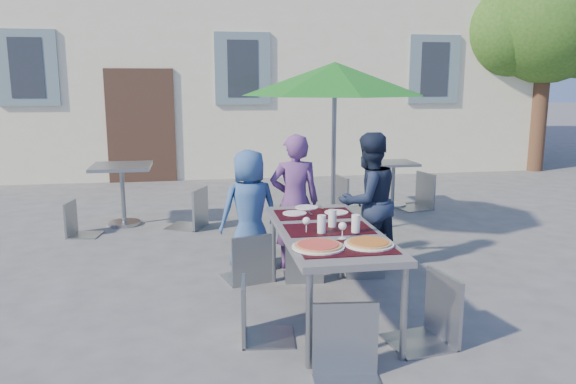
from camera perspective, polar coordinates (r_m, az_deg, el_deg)
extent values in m
plane|color=#4C4C4F|center=(4.40, 4.81, -15.19)|extent=(90.00, 90.00, 0.00)
cube|color=beige|center=(15.43, -6.10, 16.86)|extent=(13.00, 8.00, 7.00)
cube|color=#3D281D|center=(11.36, -14.70, 6.50)|extent=(1.30, 0.06, 2.20)
cube|color=slate|center=(11.68, -24.99, 11.36)|extent=(1.10, 0.06, 1.40)
cube|color=#262B33|center=(11.66, -25.02, 11.36)|extent=(0.60, 0.04, 1.10)
cube|color=slate|center=(11.33, -4.63, 12.38)|extent=(1.10, 0.06, 1.40)
cube|color=#262B33|center=(11.31, -4.62, 12.38)|extent=(0.60, 0.04, 1.10)
cube|color=slate|center=(12.35, 14.62, 11.96)|extent=(1.10, 0.06, 1.40)
cube|color=#262B33|center=(12.33, 14.66, 11.96)|extent=(0.60, 0.04, 1.10)
cylinder|color=#4F3221|center=(13.59, 24.16, 7.87)|extent=(0.36, 0.36, 2.80)
sphere|color=#234C14|center=(13.65, 24.81, 15.84)|extent=(2.80, 2.80, 2.80)
sphere|color=#234C14|center=(13.46, 21.05, 14.91)|extent=(2.00, 2.00, 2.00)
cube|color=#444449|center=(4.67, 4.13, -4.10)|extent=(0.80, 1.85, 0.05)
cylinder|color=gray|center=(3.93, 2.17, -12.91)|extent=(0.05, 0.05, 0.70)
cylinder|color=gray|center=(4.11, 11.70, -12.01)|extent=(0.05, 0.05, 0.70)
cylinder|color=gray|center=(5.53, -1.50, -5.68)|extent=(0.05, 0.05, 0.70)
cylinder|color=gray|center=(5.66, 5.35, -5.33)|extent=(0.05, 0.05, 0.70)
cube|color=black|center=(4.15, 5.94, -5.69)|extent=(0.70, 0.42, 0.01)
cube|color=black|center=(4.66, 4.13, -3.77)|extent=(0.70, 0.42, 0.01)
cube|color=black|center=(5.18, 2.70, -2.23)|extent=(0.70, 0.42, 0.01)
cylinder|color=white|center=(4.13, 3.08, -5.59)|extent=(0.39, 0.39, 0.01)
cylinder|color=#B0834F|center=(4.13, 3.08, -5.43)|extent=(0.35, 0.35, 0.01)
cylinder|color=#A51A10|center=(4.13, 3.08, -5.32)|extent=(0.31, 0.31, 0.01)
cylinder|color=white|center=(4.24, 8.22, -5.27)|extent=(0.37, 0.37, 0.01)
cylinder|color=#B0834F|center=(4.23, 8.23, -5.11)|extent=(0.33, 0.33, 0.01)
cylinder|color=#982C0A|center=(4.23, 8.23, -5.01)|extent=(0.29, 0.29, 0.01)
cylinder|color=silver|center=(4.52, 3.43, -3.31)|extent=(0.07, 0.07, 0.15)
cylinder|color=silver|center=(4.72, 4.53, -2.70)|extent=(0.07, 0.07, 0.15)
cylinder|color=silver|center=(4.56, 6.89, -3.23)|extent=(0.07, 0.07, 0.15)
cylinder|color=silver|center=(4.55, 1.87, -4.15)|extent=(0.06, 0.06, 0.00)
cylinder|color=silver|center=(4.54, 1.88, -3.69)|extent=(0.01, 0.01, 0.08)
sphere|color=silver|center=(4.52, 1.88, -2.96)|extent=(0.06, 0.06, 0.06)
cylinder|color=silver|center=(4.41, 5.53, -4.69)|extent=(0.06, 0.06, 0.00)
cylinder|color=silver|center=(4.40, 5.54, -4.21)|extent=(0.01, 0.01, 0.08)
sphere|color=silver|center=(4.38, 5.56, -3.46)|extent=(0.06, 0.06, 0.06)
cylinder|color=white|center=(5.17, 0.68, -2.16)|extent=(0.22, 0.22, 0.01)
cube|color=#9C9FA3|center=(5.20, 2.20, -2.12)|extent=(0.02, 0.18, 0.00)
cylinder|color=white|center=(5.22, 4.94, -2.07)|extent=(0.22, 0.22, 0.01)
cube|color=#9C9FA3|center=(5.26, 6.42, -2.02)|extent=(0.02, 0.18, 0.00)
cylinder|color=white|center=(5.41, 1.90, -1.56)|extent=(0.22, 0.22, 0.01)
cube|color=#9C9FA3|center=(5.44, 3.35, -1.53)|extent=(0.02, 0.18, 0.00)
imported|color=#33568E|center=(5.86, -3.94, -1.84)|extent=(0.70, 0.54, 1.27)
imported|color=#623975|center=(5.88, 0.69, -0.99)|extent=(0.54, 0.38, 1.43)
imported|color=#1A243B|center=(5.91, 8.14, -0.96)|extent=(0.80, 0.63, 1.45)
cube|color=gray|center=(5.60, -4.40, -4.47)|extent=(0.51, 0.51, 0.03)
cube|color=gray|center=(5.36, -3.70, -2.44)|extent=(0.41, 0.14, 0.50)
cylinder|color=gray|center=(5.89, -3.34, -5.99)|extent=(0.02, 0.02, 0.44)
cylinder|color=gray|center=(5.77, -6.66, -6.40)|extent=(0.02, 0.02, 0.44)
cylinder|color=gray|center=(5.57, -1.99, -6.98)|extent=(0.02, 0.02, 0.44)
cylinder|color=gray|center=(5.45, -5.48, -7.44)|extent=(0.02, 0.02, 0.44)
cube|color=#8F979A|center=(5.63, 1.53, -4.79)|extent=(0.41, 0.41, 0.03)
cube|color=#8F979A|center=(5.40, 1.73, -3.02)|extent=(0.38, 0.06, 0.45)
cylinder|color=#8F979A|center=(5.86, 2.94, -6.26)|extent=(0.02, 0.02, 0.40)
cylinder|color=#8F979A|center=(5.83, -0.24, -6.34)|extent=(0.02, 0.02, 0.40)
cylinder|color=#8F979A|center=(5.56, 3.36, -7.26)|extent=(0.02, 0.02, 0.40)
cylinder|color=#8F979A|center=(5.53, 0.01, -7.35)|extent=(0.02, 0.02, 0.40)
cube|color=gray|center=(5.81, 7.62, -4.27)|extent=(0.43, 0.43, 0.03)
cube|color=gray|center=(5.57, 8.04, -2.47)|extent=(0.39, 0.07, 0.46)
cylinder|color=gray|center=(6.06, 8.83, -5.75)|extent=(0.02, 0.02, 0.41)
cylinder|color=gray|center=(6.00, 5.69, -5.85)|extent=(0.02, 0.02, 0.41)
cylinder|color=gray|center=(5.75, 9.52, -6.71)|extent=(0.02, 0.02, 0.41)
cylinder|color=gray|center=(5.68, 6.22, -6.83)|extent=(0.02, 0.02, 0.41)
cube|color=gray|center=(4.32, -2.03, -9.62)|extent=(0.43, 0.43, 0.03)
cube|color=gray|center=(4.24, -4.59, -6.70)|extent=(0.07, 0.39, 0.47)
cylinder|color=gray|center=(4.25, 0.36, -13.09)|extent=(0.02, 0.02, 0.41)
cylinder|color=gray|center=(4.56, 0.09, -11.35)|extent=(0.02, 0.02, 0.41)
cylinder|color=gray|center=(4.25, -4.29, -13.16)|extent=(0.02, 0.02, 0.41)
cylinder|color=gray|center=(4.56, -4.22, -11.42)|extent=(0.02, 0.02, 0.41)
cube|color=gray|center=(4.33, 13.31, -9.10)|extent=(0.51, 0.51, 0.03)
cube|color=gray|center=(4.36, 15.82, -5.42)|extent=(0.11, 0.44, 0.53)
cylinder|color=gray|center=(4.47, 9.74, -11.61)|extent=(0.02, 0.02, 0.46)
cylinder|color=gray|center=(4.18, 12.33, -13.43)|extent=(0.02, 0.02, 0.46)
cylinder|color=gray|center=(4.66, 13.91, -10.84)|extent=(0.02, 0.02, 0.46)
cylinder|color=gray|center=(4.37, 16.69, -12.48)|extent=(0.02, 0.02, 0.46)
cube|color=gray|center=(3.61, 6.46, -13.15)|extent=(0.48, 0.48, 0.03)
cube|color=gray|center=(3.71, 5.99, -8.15)|extent=(0.44, 0.08, 0.52)
cylinder|color=gray|center=(3.53, 3.75, -18.09)|extent=(0.02, 0.02, 0.46)
cylinder|color=gray|center=(3.59, 10.01, -17.70)|extent=(0.02, 0.02, 0.46)
cylinder|color=gray|center=(3.86, 3.03, -15.38)|extent=(0.02, 0.02, 0.46)
cylinder|color=gray|center=(3.91, 8.70, -15.08)|extent=(0.02, 0.02, 0.46)
cylinder|color=#9C9FA3|center=(7.20, 4.53, -4.24)|extent=(0.50, 0.50, 0.09)
cylinder|color=gray|center=(7.00, 4.65, 3.44)|extent=(0.06, 0.06, 2.03)
cone|color=#186C1C|center=(6.94, 4.78, 11.40)|extent=(2.27, 2.27, 0.40)
cylinder|color=#9C9FA3|center=(8.11, -16.26, -3.06)|extent=(0.44, 0.44, 0.04)
cylinder|color=gray|center=(8.03, -16.41, -0.50)|extent=(0.06, 0.06, 0.78)
cube|color=gray|center=(7.96, -16.57, 2.50)|extent=(0.78, 0.78, 0.04)
cube|color=gray|center=(7.62, -20.05, -1.26)|extent=(0.44, 0.44, 0.03)
cube|color=gray|center=(7.65, -21.41, 0.39)|extent=(0.09, 0.37, 0.45)
cylinder|color=gray|center=(7.47, -19.22, -3.07)|extent=(0.02, 0.02, 0.39)
cylinder|color=gray|center=(7.76, -18.43, -2.49)|extent=(0.02, 0.02, 0.39)
cylinder|color=gray|center=(7.58, -21.51, -3.02)|extent=(0.02, 0.02, 0.39)
cylinder|color=gray|center=(7.87, -20.64, -2.45)|extent=(0.02, 0.02, 0.39)
cube|color=gray|center=(7.69, -10.45, 0.06)|extent=(0.61, 0.61, 0.03)
cube|color=gray|center=(7.55, -9.01, 2.03)|extent=(0.22, 0.43, 0.55)
cylinder|color=gray|center=(8.00, -11.07, -1.39)|extent=(0.02, 0.02, 0.48)
cylinder|color=gray|center=(7.65, -12.36, -2.01)|extent=(0.02, 0.02, 0.48)
cylinder|color=gray|center=(7.83, -8.46, -1.56)|extent=(0.02, 0.02, 0.48)
cylinder|color=gray|center=(7.48, -9.66, -2.21)|extent=(0.02, 0.02, 0.48)
cylinder|color=#9C9FA3|center=(9.12, 10.53, -1.27)|extent=(0.44, 0.44, 0.04)
cylinder|color=gray|center=(9.06, 10.60, 0.65)|extent=(0.06, 0.06, 0.66)
cube|color=gray|center=(9.00, 10.68, 2.90)|extent=(0.66, 0.66, 0.04)
cube|color=gray|center=(8.55, 6.82, 1.30)|extent=(0.54, 0.54, 0.03)
cube|color=gray|center=(8.41, 5.50, 3.08)|extent=(0.11, 0.46, 0.55)
cylinder|color=gray|center=(8.52, 8.58, -0.53)|extent=(0.02, 0.02, 0.49)
cylinder|color=gray|center=(8.86, 7.36, -0.04)|extent=(0.02, 0.02, 0.49)
cylinder|color=gray|center=(8.34, 6.16, -0.72)|extent=(0.02, 0.02, 0.49)
cylinder|color=gray|center=(8.69, 5.01, -0.21)|extent=(0.02, 0.02, 0.49)
cube|color=gray|center=(8.89, 12.70, 1.47)|extent=(0.56, 0.56, 0.03)
cube|color=gray|center=(8.98, 13.93, 3.30)|extent=(0.14, 0.46, 0.55)
cylinder|color=gray|center=(8.98, 10.86, -0.01)|extent=(0.02, 0.02, 0.49)
cylinder|color=gray|center=(8.66, 12.33, -0.48)|extent=(0.02, 0.02, 0.49)
cylinder|color=gray|center=(9.21, 12.92, 0.18)|extent=(0.02, 0.02, 0.49)
cylinder|color=gray|center=(8.90, 14.42, -0.27)|extent=(0.02, 0.02, 0.49)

